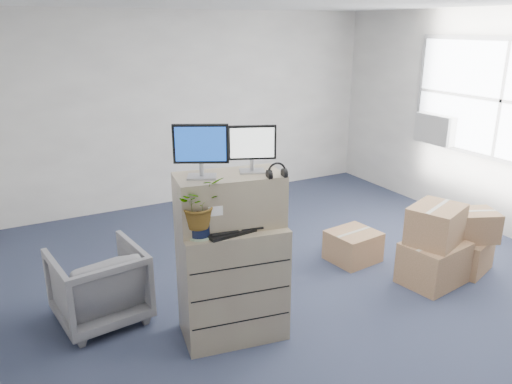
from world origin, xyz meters
TOP-DOWN VIEW (x-y plane):
  - ground at (0.00, 0.00)m, footprint 7.00×7.00m
  - wall_back at (0.00, 3.51)m, footprint 6.00×0.02m
  - window at (2.96, 0.50)m, footprint 0.07×2.72m
  - ac_unit at (2.87, 1.40)m, footprint 0.24×0.60m
  - filing_cabinet_lower at (-1.02, -0.06)m, footprint 0.94×0.66m
  - filing_cabinet_upper at (-1.01, -0.01)m, footprint 0.92×0.57m
  - monitor_left at (-1.24, 0.01)m, footprint 0.40×0.25m
  - monitor_right at (-0.81, -0.04)m, footprint 0.37×0.21m
  - headphones at (-0.70, -0.25)m, footprint 0.16×0.04m
  - keyboard at (-1.05, -0.17)m, footprint 0.51×0.25m
  - mouse at (-0.74, -0.24)m, footprint 0.10×0.06m
  - water_bottle at (-0.96, -0.02)m, footprint 0.07×0.07m
  - phone_dock at (-1.01, -0.01)m, footprint 0.06×0.05m
  - external_drive at (-0.64, 0.03)m, footprint 0.19×0.15m
  - tissue_box at (-0.64, -0.03)m, footprint 0.21×0.12m
  - potted_plant at (-1.33, -0.13)m, footprint 0.45×0.48m
  - office_chair at (-2.00, 0.70)m, footprint 0.84×0.80m
  - cardboard_boxes at (1.31, -0.06)m, footprint 1.56×1.38m

SIDE VIEW (x-z plane):
  - ground at x=0.00m, z-range 0.00..0.00m
  - cardboard_boxes at x=1.31m, z-range -0.09..0.75m
  - office_chair at x=-2.00m, z-range 0.00..0.77m
  - filing_cabinet_lower at x=-1.02m, z-range 0.00..1.01m
  - keyboard at x=-1.05m, z-range 1.01..1.04m
  - mouse at x=-0.74m, z-range 1.01..1.04m
  - external_drive at x=-0.64m, z-range 1.01..1.06m
  - phone_dock at x=-1.01m, z-range 0.99..1.11m
  - tissue_box at x=-0.64m, z-range 1.06..1.14m
  - water_bottle at x=-0.96m, z-range 1.01..1.26m
  - ac_unit at x=2.87m, z-range 1.00..1.40m
  - filing_cabinet_upper at x=-1.01m, z-range 1.01..1.44m
  - potted_plant at x=-1.33m, z-range 1.04..1.44m
  - wall_back at x=0.00m, z-range 0.00..2.80m
  - headphones at x=-0.70m, z-range 1.41..1.56m
  - monitor_right at x=-0.81m, z-range 1.47..1.85m
  - monitor_left at x=-1.24m, z-range 1.47..1.90m
  - window at x=2.96m, z-range 0.94..2.46m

